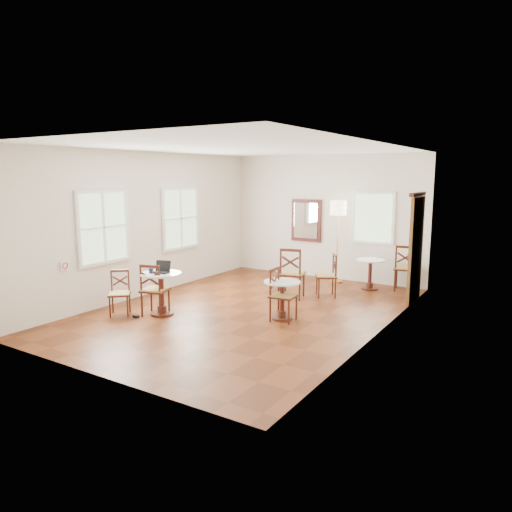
{
  "coord_description": "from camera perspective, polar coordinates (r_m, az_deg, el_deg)",
  "views": [
    {
      "loc": [
        4.76,
        -7.28,
        2.52
      ],
      "look_at": [
        0.0,
        0.3,
        1.0
      ],
      "focal_mm": 33.46,
      "sensor_mm": 36.0,
      "label": 1
    }
  ],
  "objects": [
    {
      "name": "chair_near_a",
      "position": [
        8.85,
        -12.05,
        -3.94
      ],
      "size": [
        0.55,
        0.55,
        0.96
      ],
      "rotation": [
        0.0,
        0.0,
        3.43
      ],
      "color": "#401A10",
      "rests_on": "ground"
    },
    {
      "name": "cafe_table_back",
      "position": [
        10.9,
        13.48,
        -1.74
      ],
      "size": [
        0.64,
        0.64,
        0.67
      ],
      "color": "#401A10",
      "rests_on": "ground"
    },
    {
      "name": "cafe_table_mid",
      "position": [
        8.43,
        3.14,
        -4.77
      ],
      "size": [
        0.65,
        0.65,
        0.69
      ],
      "color": "#401A10",
      "rests_on": "ground"
    },
    {
      "name": "chair_near_b",
      "position": [
        9.04,
        -15.99,
        -4.27
      ],
      "size": [
        0.53,
        0.53,
        0.81
      ],
      "rotation": [
        0.0,
        0.0,
        0.7
      ],
      "color": "#401A10",
      "rests_on": "ground"
    },
    {
      "name": "chair_mid_b",
      "position": [
        8.35,
        3.15,
        -4.66
      ],
      "size": [
        0.46,
        0.46,
        0.92
      ],
      "rotation": [
        0.0,
        0.0,
        1.66
      ],
      "color": "#401A10",
      "rests_on": "ground"
    },
    {
      "name": "ground",
      "position": [
        9.05,
        -1.02,
        -6.52
      ],
      "size": [
        7.0,
        7.0,
        0.0
      ],
      "primitive_type": "plane",
      "color": "#612910",
      "rests_on": "ground"
    },
    {
      "name": "chair_back_a",
      "position": [
        10.95,
        17.42,
        -1.38
      ],
      "size": [
        0.55,
        0.55,
        1.02
      ],
      "rotation": [
        0.0,
        0.0,
        3.32
      ],
      "color": "#401A10",
      "rests_on": "ground"
    },
    {
      "name": "cafe_table_near",
      "position": [
        8.83,
        -11.25,
        -3.88
      ],
      "size": [
        0.74,
        0.74,
        0.78
      ],
      "color": "#401A10",
      "rests_on": "ground"
    },
    {
      "name": "navy_mug",
      "position": [
        8.78,
        -12.45,
        -1.72
      ],
      "size": [
        0.11,
        0.08,
        0.09
      ],
      "color": "black",
      "rests_on": "cafe_table_near"
    },
    {
      "name": "mouse",
      "position": [
        8.77,
        -11.46,
        -1.89
      ],
      "size": [
        0.09,
        0.06,
        0.03
      ],
      "primitive_type": "ellipsoid",
      "rotation": [
        0.0,
        0.0,
        -0.04
      ],
      "color": "black",
      "rests_on": "cafe_table_near"
    },
    {
      "name": "power_adapter",
      "position": [
        8.88,
        -14.16,
        -7.01
      ],
      "size": [
        0.11,
        0.07,
        0.04
      ],
      "primitive_type": "cube",
      "color": "black",
      "rests_on": "ground"
    },
    {
      "name": "room_shell",
      "position": [
        8.98,
        -0.42,
        5.61
      ],
      "size": [
        5.02,
        7.02,
        3.01
      ],
      "color": "silver",
      "rests_on": "ground"
    },
    {
      "name": "floor_lamp",
      "position": [
        11.31,
        9.78,
        5.05
      ],
      "size": [
        0.38,
        0.38,
        1.94
      ],
      "color": "#BF8C3F",
      "rests_on": "ground"
    },
    {
      "name": "chair_mid_a",
      "position": [
        9.84,
        4.33,
        -2.06
      ],
      "size": [
        0.6,
        0.6,
        1.06
      ],
      "rotation": [
        0.0,
        0.0,
        3.4
      ],
      "color": "#401A10",
      "rests_on": "ground"
    },
    {
      "name": "laptop",
      "position": [
        8.8,
        -11.2,
        -1.61
      ],
      "size": [
        0.35,
        0.31,
        0.21
      ],
      "rotation": [
        0.0,
        0.0,
        0.28
      ],
      "color": "black",
      "rests_on": "cafe_table_near"
    },
    {
      "name": "water_glass",
      "position": [
        8.93,
        -10.73,
        -1.45
      ],
      "size": [
        0.06,
        0.06,
        0.1
      ],
      "primitive_type": "cylinder",
      "color": "white",
      "rests_on": "cafe_table_near"
    },
    {
      "name": "chair_back_b",
      "position": [
        10.09,
        8.52,
        -2.32
      ],
      "size": [
        0.57,
        0.57,
        0.9
      ],
      "rotation": [
        0.0,
        0.0,
        -1.01
      ],
      "color": "#401A10",
      "rests_on": "ground"
    }
  ]
}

